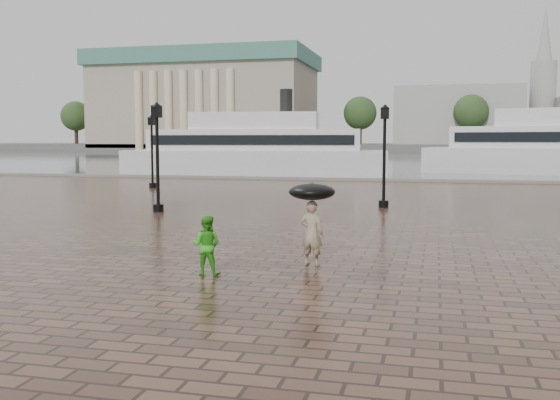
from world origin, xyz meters
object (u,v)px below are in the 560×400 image
Objects in this scene: adult_pedestrian at (312,233)px; child_pedestrian at (207,245)px; street_lamps at (223,153)px; ferry_near at (255,150)px.

adult_pedestrian is 2.60m from child_pedestrian.
street_lamps is at bearing -49.98° from adult_pedestrian.
ferry_near is (-12.08, 36.51, 1.39)m from adult_pedestrian.
street_lamps is 16.66m from adult_pedestrian.
child_pedestrian is at bearing -82.35° from ferry_near.
street_lamps is 17.38m from child_pedestrian.
street_lamps reaches higher than child_pedestrian.
adult_pedestrian is 1.17× the size of child_pedestrian.
adult_pedestrian is 38.48m from ferry_near.
child_pedestrian is (5.36, -16.45, -1.66)m from street_lamps.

